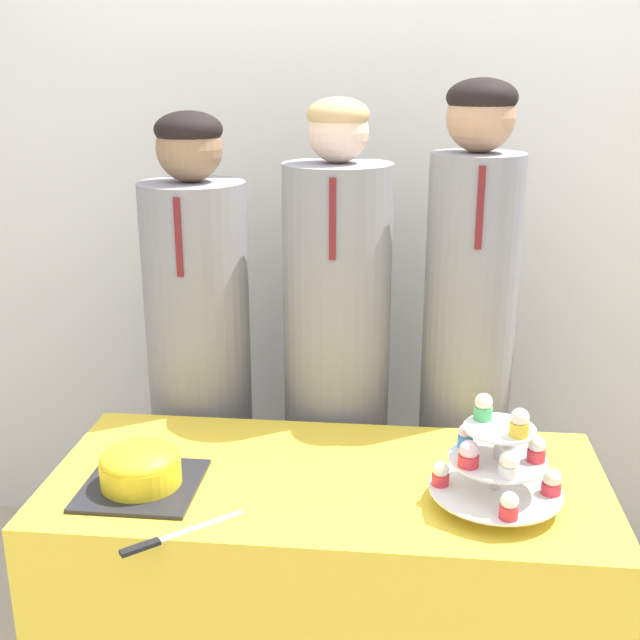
% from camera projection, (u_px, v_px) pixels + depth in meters
% --- Properties ---
extents(wall_back, '(9.00, 0.06, 2.70)m').
position_uv_depth(wall_back, '(356.00, 175.00, 2.73)').
color(wall_back, silver).
rests_on(wall_back, ground_plane).
extents(table, '(1.37, 0.62, 0.74)m').
position_uv_depth(table, '(327.00, 604.00, 2.08)').
color(table, yellow).
rests_on(table, ground_plane).
extents(round_cake, '(0.27, 0.27, 0.11)m').
position_uv_depth(round_cake, '(141.00, 468.00, 1.91)').
color(round_cake, '#232328').
rests_on(round_cake, table).
extents(cake_knife, '(0.23, 0.20, 0.01)m').
position_uv_depth(cake_knife, '(163.00, 539.00, 1.71)').
color(cake_knife, silver).
rests_on(cake_knife, table).
extents(cupcake_stand, '(0.30, 0.30, 0.26)m').
position_uv_depth(cupcake_stand, '(498.00, 461.00, 1.81)').
color(cupcake_stand, silver).
rests_on(cupcake_stand, table).
extents(student_0, '(0.31, 0.32, 1.59)m').
position_uv_depth(student_0, '(201.00, 387.00, 2.49)').
color(student_0, gray).
rests_on(student_0, ground_plane).
extents(student_1, '(0.32, 0.32, 1.63)m').
position_uv_depth(student_1, '(336.00, 389.00, 2.45)').
color(student_1, gray).
rests_on(student_1, ground_plane).
extents(student_2, '(0.26, 0.27, 1.68)m').
position_uv_depth(student_2, '(466.00, 377.00, 2.39)').
color(student_2, gray).
rests_on(student_2, ground_plane).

